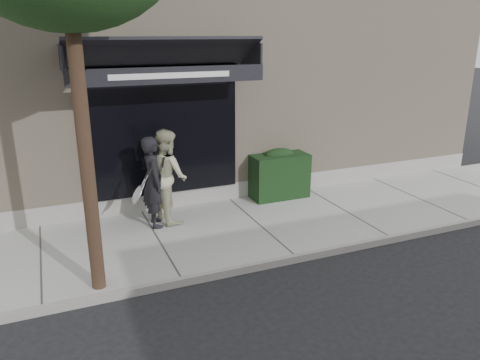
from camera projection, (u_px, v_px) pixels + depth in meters
name	position (u px, v px, depth m)	size (l,w,h in m)	color
ground	(257.00, 228.00, 9.34)	(80.00, 80.00, 0.00)	black
sidewalk	(257.00, 226.00, 9.32)	(20.00, 3.00, 0.12)	#9C9C97
curb	(295.00, 258.00, 7.96)	(20.00, 0.10, 0.14)	gray
building_facade	(183.00, 70.00, 12.86)	(14.30, 8.04, 5.64)	tan
hedge	(279.00, 174.00, 10.64)	(1.30, 0.70, 1.14)	black
pedestrian_front	(154.00, 182.00, 8.94)	(0.72, 0.81, 1.78)	black
pedestrian_back	(167.00, 176.00, 9.18)	(0.91, 1.05, 1.86)	#B7B692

